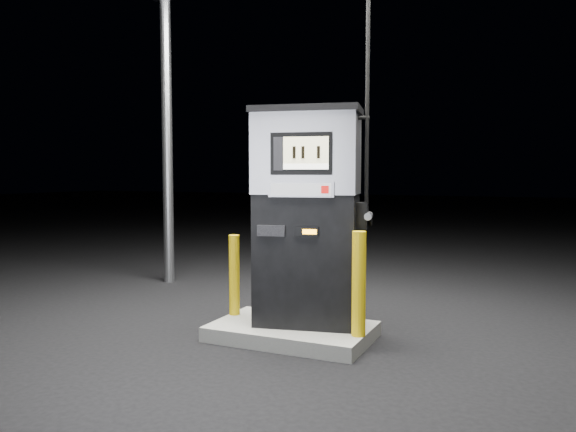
% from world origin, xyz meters
% --- Properties ---
extents(ground, '(80.00, 80.00, 0.00)m').
position_xyz_m(ground, '(0.00, 0.00, 0.00)').
color(ground, black).
rests_on(ground, ground).
extents(pump_island, '(1.60, 1.00, 0.15)m').
position_xyz_m(pump_island, '(0.00, 0.00, 0.07)').
color(pump_island, slate).
rests_on(pump_island, ground).
extents(fuel_dispenser, '(1.27, 0.86, 4.56)m').
position_xyz_m(fuel_dispenser, '(0.13, 0.10, 1.28)').
color(fuel_dispenser, black).
rests_on(fuel_dispenser, pump_island).
extents(bollard_left, '(0.12, 0.12, 0.88)m').
position_xyz_m(bollard_left, '(-0.74, 0.11, 0.59)').
color(bollard_left, yellow).
rests_on(bollard_left, pump_island).
extents(bollard_right, '(0.15, 0.15, 1.00)m').
position_xyz_m(bollard_right, '(0.74, -0.11, 0.65)').
color(bollard_right, yellow).
rests_on(bollard_right, pump_island).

